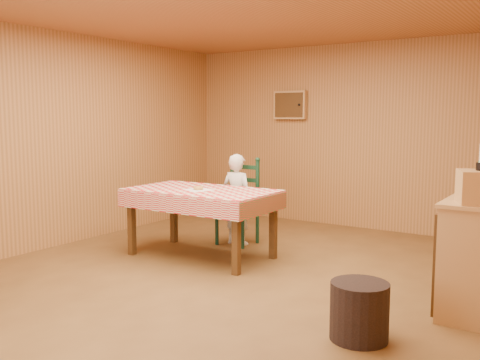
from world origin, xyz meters
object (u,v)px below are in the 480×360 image
object	(u,v)px
ladder_chair	(240,203)
dining_table	(201,197)
seated_child	(237,199)
storage_bin	(359,311)
crate	(480,187)

from	to	relation	value
ladder_chair	dining_table	bearing A→B (deg)	-90.00
seated_child	storage_bin	bearing A→B (deg)	140.38
dining_table	seated_child	bearing A→B (deg)	90.00
dining_table	storage_bin	size ratio (longest dim) A/B	3.98
storage_bin	dining_table	bearing A→B (deg)	152.87
dining_table	seated_child	size ratio (longest dim) A/B	1.47
dining_table	ladder_chair	bearing A→B (deg)	90.00
seated_child	storage_bin	size ratio (longest dim) A/B	2.71
ladder_chair	crate	distance (m)	3.22
ladder_chair	seated_child	world-z (taller)	seated_child
dining_table	storage_bin	bearing A→B (deg)	-27.13
crate	storage_bin	world-z (taller)	crate
ladder_chair	storage_bin	size ratio (longest dim) A/B	2.60
ladder_chair	storage_bin	world-z (taller)	ladder_chair
ladder_chair	seated_child	bearing A→B (deg)	-90.00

